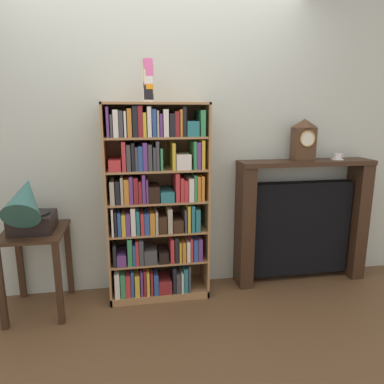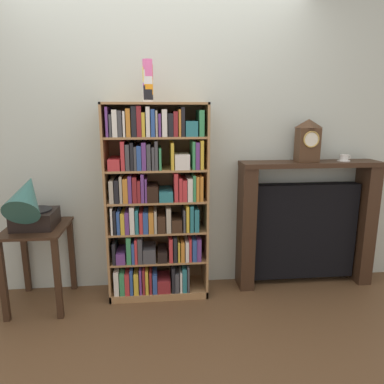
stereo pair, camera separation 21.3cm
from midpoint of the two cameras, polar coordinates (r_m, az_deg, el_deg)
name	(u,v)px [view 2 (the right image)]	position (r m, az deg, el deg)	size (l,w,h in m)	color
ground_plane	(159,300)	(3.15, -3.23, -16.90)	(8.06, 6.40, 0.02)	brown
wall_back	(177,141)	(3.10, -0.39, 8.14)	(5.06, 0.08, 2.60)	beige
bookshelf	(155,205)	(2.95, -3.82, -2.07)	(0.82, 0.34, 1.62)	#A87A4C
cup_stack	(148,81)	(2.84, -4.86, 17.28)	(0.08, 0.08, 0.31)	white
side_table_left	(38,247)	(3.08, -21.59, -8.23)	(0.46, 0.53, 0.66)	#382316
gramophone	(30,204)	(2.89, -22.67, -1.73)	(0.31, 0.50, 0.50)	black
fireplace_mantel	(305,225)	(3.41, 19.37, -4.99)	(1.22, 0.26, 1.13)	#382316
mantel_clock	(308,141)	(3.23, 19.87, 7.76)	(0.18, 0.15, 0.36)	#472D1C
teacup_with_saucer	(344,158)	(3.40, 24.85, 4.93)	(0.12, 0.11, 0.06)	white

